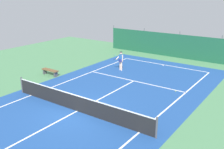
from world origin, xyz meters
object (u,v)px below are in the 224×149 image
object	(u,v)px
tennis_ball_near_player	(81,98)
tennis_ball_midcourt	(176,91)
tennis_net	(77,103)
tennis_player	(121,60)
courtside_bench	(50,71)
parked_car	(203,48)

from	to	relation	value
tennis_ball_near_player	tennis_ball_midcourt	size ratio (longest dim) A/B	1.00
tennis_net	tennis_player	world-z (taller)	tennis_player
tennis_ball_near_player	courtside_bench	world-z (taller)	courtside_bench
tennis_ball_near_player	tennis_ball_midcourt	bearing A→B (deg)	45.71
tennis_net	tennis_ball_near_player	xyz separation A→B (m)	(-1.08, 1.50, -0.48)
tennis_player	parked_car	world-z (taller)	parked_car
tennis_player	tennis_ball_near_player	bearing A→B (deg)	121.65
tennis_player	courtside_bench	bearing A→B (deg)	69.51
tennis_net	tennis_ball_midcourt	distance (m)	7.10
tennis_player	tennis_ball_midcourt	xyz separation A→B (m)	(5.86, -1.99, -0.93)
courtside_bench	tennis_ball_midcourt	bearing A→B (deg)	14.40
tennis_net	parked_car	bearing A→B (deg)	83.99
tennis_net	parked_car	xyz separation A→B (m)	(1.83, 17.41, 0.33)
tennis_ball_midcourt	courtside_bench	distance (m)	10.11
tennis_ball_near_player	parked_car	bearing A→B (deg)	79.61
tennis_player	tennis_ball_near_player	size ratio (longest dim) A/B	24.85
tennis_net	tennis_player	xyz separation A→B (m)	(-2.38, 8.16, 0.45)
tennis_player	tennis_ball_midcourt	world-z (taller)	tennis_player
tennis_player	tennis_ball_midcourt	bearing A→B (deg)	-178.17
tennis_ball_near_player	parked_car	size ratio (longest dim) A/B	0.02
tennis_ball_near_player	courtside_bench	bearing A→B (deg)	157.57
tennis_net	courtside_bench	world-z (taller)	tennis_net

